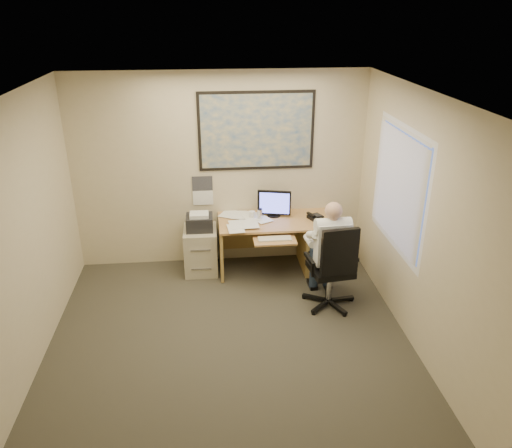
{
  "coord_description": "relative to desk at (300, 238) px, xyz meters",
  "views": [
    {
      "loc": [
        -0.18,
        -4.31,
        3.46
      ],
      "look_at": [
        0.4,
        1.3,
        0.96
      ],
      "focal_mm": 35.0,
      "sensor_mm": 36.0,
      "label": 1
    }
  ],
  "objects": [
    {
      "name": "filing_cabinet",
      "position": [
        -1.38,
        0.04,
        -0.07
      ],
      "size": [
        0.46,
        0.55,
        0.88
      ],
      "rotation": [
        0.0,
        0.0,
        -0.01
      ],
      "color": "#B9B095",
      "rests_on": "ground"
    },
    {
      "name": "world_map",
      "position": [
        -0.58,
        0.33,
        1.46
      ],
      "size": [
        1.56,
        0.03,
        1.06
      ],
      "primitive_type": "cube",
      "color": "#1E4C93",
      "rests_on": "room_shell"
    },
    {
      "name": "room_shell",
      "position": [
        -1.08,
        -1.9,
        0.91
      ],
      "size": [
        4.0,
        4.5,
        2.7
      ],
      "color": "#37342A",
      "rests_on": "ground"
    },
    {
      "name": "wall_calendar",
      "position": [
        -1.33,
        0.34,
        0.64
      ],
      "size": [
        0.28,
        0.01,
        0.42
      ],
      "primitive_type": "cube",
      "color": "white",
      "rests_on": "room_shell"
    },
    {
      "name": "person",
      "position": [
        0.2,
        -0.97,
        0.23
      ],
      "size": [
        0.57,
        0.8,
        1.35
      ],
      "primitive_type": null,
      "rotation": [
        0.0,
        0.0,
        0.04
      ],
      "color": "white",
      "rests_on": "office_chair"
    },
    {
      "name": "office_chair",
      "position": [
        0.19,
        -1.05,
        -0.11
      ],
      "size": [
        0.75,
        0.75,
        1.13
      ],
      "rotation": [
        0.0,
        0.0,
        0.12
      ],
      "color": "black",
      "rests_on": "ground"
    },
    {
      "name": "desk",
      "position": [
        0.0,
        0.0,
        0.0
      ],
      "size": [
        1.6,
        0.97,
        1.12
      ],
      "color": "tan",
      "rests_on": "ground"
    },
    {
      "name": "window_blinds",
      "position": [
        0.89,
        -1.1,
        1.11
      ],
      "size": [
        0.06,
        1.4,
        1.3
      ],
      "primitive_type": null,
      "color": "beige",
      "rests_on": "room_shell"
    }
  ]
}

